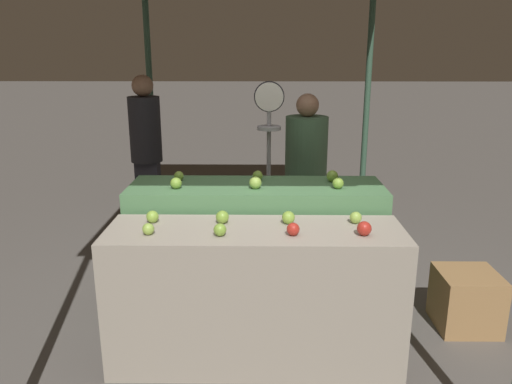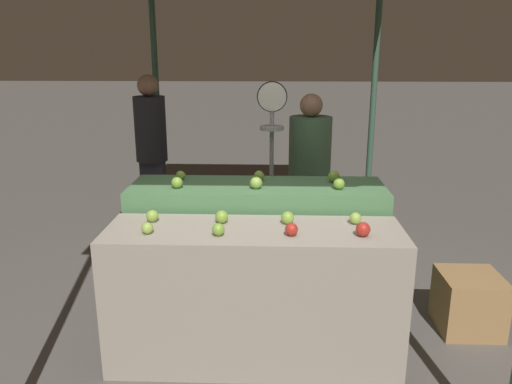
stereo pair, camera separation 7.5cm
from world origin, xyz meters
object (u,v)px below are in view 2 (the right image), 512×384
person_vendor_at_scale (309,168)px  produce_scale (272,139)px  person_customer_left (151,142)px  wooden_crate_side (469,302)px

person_vendor_at_scale → produce_scale: bearing=40.1°
person_customer_left → produce_scale: bearing=142.9°
person_vendor_at_scale → wooden_crate_side: size_ratio=3.76×
wooden_crate_side → person_customer_left: bearing=143.8°
produce_scale → wooden_crate_side: produce_scale is taller
produce_scale → person_vendor_at_scale: size_ratio=1.08×
person_vendor_at_scale → wooden_crate_side: person_vendor_at_scale is taller
person_vendor_at_scale → person_customer_left: 1.81m
wooden_crate_side → produce_scale: bearing=147.6°
produce_scale → person_customer_left: (-1.30, 1.09, -0.23)m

